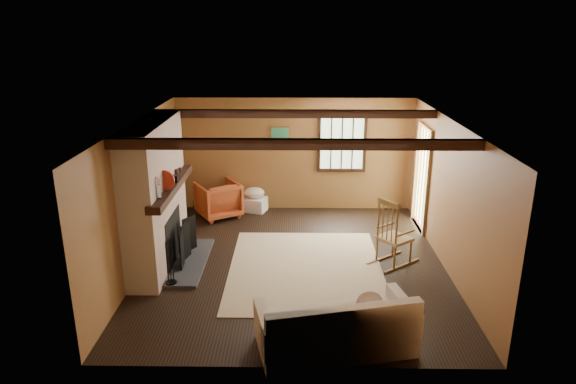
{
  "coord_description": "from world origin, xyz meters",
  "views": [
    {
      "loc": [
        0.02,
        -7.83,
        3.85
      ],
      "look_at": [
        -0.1,
        0.4,
        1.14
      ],
      "focal_mm": 32.0,
      "sensor_mm": 36.0,
      "label": 1
    }
  ],
  "objects_px": {
    "sofa": "(337,331)",
    "laundry_basket": "(254,204)",
    "rocking_chair": "(393,236)",
    "armchair": "(218,200)",
    "fireplace": "(157,201)"
  },
  "relations": [
    {
      "from": "rocking_chair",
      "to": "armchair",
      "type": "xyz_separation_m",
      "value": [
        -3.23,
        2.17,
        -0.12
      ]
    },
    {
      "from": "fireplace",
      "to": "armchair",
      "type": "bearing_deg",
      "value": 73.6
    },
    {
      "from": "rocking_chair",
      "to": "laundry_basket",
      "type": "height_order",
      "value": "rocking_chair"
    },
    {
      "from": "rocking_chair",
      "to": "laundry_basket",
      "type": "bearing_deg",
      "value": 7.31
    },
    {
      "from": "fireplace",
      "to": "sofa",
      "type": "distance_m",
      "value": 3.76
    },
    {
      "from": "laundry_basket",
      "to": "armchair",
      "type": "relative_size",
      "value": 0.61
    },
    {
      "from": "sofa",
      "to": "laundry_basket",
      "type": "relative_size",
      "value": 4.1
    },
    {
      "from": "sofa",
      "to": "laundry_basket",
      "type": "distance_m",
      "value": 5.15
    },
    {
      "from": "sofa",
      "to": "fireplace",
      "type": "bearing_deg",
      "value": 126.17
    },
    {
      "from": "sofa",
      "to": "armchair",
      "type": "distance_m",
      "value": 5.07
    },
    {
      "from": "fireplace",
      "to": "rocking_chair",
      "type": "distance_m",
      "value": 3.92
    },
    {
      "from": "rocking_chair",
      "to": "armchair",
      "type": "distance_m",
      "value": 3.89
    },
    {
      "from": "fireplace",
      "to": "sofa",
      "type": "relative_size",
      "value": 1.17
    },
    {
      "from": "fireplace",
      "to": "laundry_basket",
      "type": "xyz_separation_m",
      "value": [
        1.37,
        2.55,
        -0.95
      ]
    },
    {
      "from": "sofa",
      "to": "laundry_basket",
      "type": "xyz_separation_m",
      "value": [
        -1.4,
        4.95,
        -0.13
      ]
    }
  ]
}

